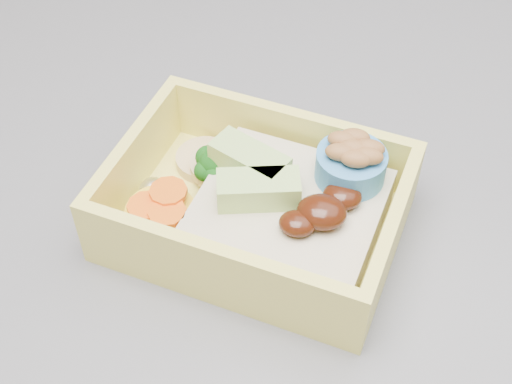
# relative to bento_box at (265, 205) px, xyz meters

# --- Properties ---
(bento_box) EXTENTS (0.21, 0.17, 0.07)m
(bento_box) POSITION_rel_bento_box_xyz_m (0.00, 0.00, 0.00)
(bento_box) COLOR #F1E563
(bento_box) RESTS_ON island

